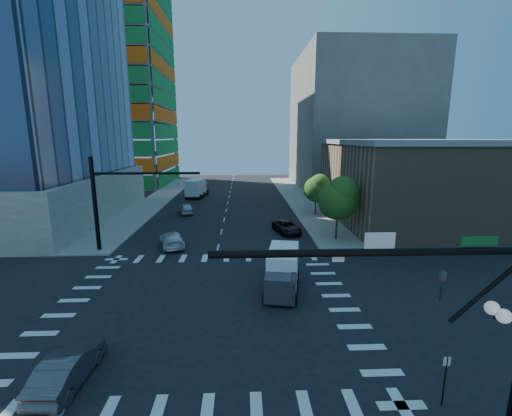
{
  "coord_description": "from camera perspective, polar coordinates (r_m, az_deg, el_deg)",
  "views": [
    {
      "loc": [
        2.5,
        -20.92,
        10.86
      ],
      "look_at": [
        3.66,
        8.0,
        4.87
      ],
      "focal_mm": 24.0,
      "sensor_mm": 36.0,
      "label": 1
    }
  ],
  "objects": [
    {
      "name": "no_parking_sign",
      "position": [
        17.3,
        29.01,
        -23.16
      ],
      "size": [
        0.3,
        0.06,
        2.2
      ],
      "color": "black",
      "rests_on": "ground"
    },
    {
      "name": "signal_mast_nw",
      "position": [
        35.16,
        -23.11,
        1.97
      ],
      "size": [
        10.2,
        0.4,
        9.0
      ],
      "color": "black",
      "rests_on": "sidewalk_nw"
    },
    {
      "name": "road_markings",
      "position": [
        23.7,
        -8.41,
        -15.7
      ],
      "size": [
        20.0,
        20.0,
        0.01
      ],
      "primitive_type": "cube",
      "color": "silver",
      "rests_on": "ground"
    },
    {
      "name": "car_nb_far",
      "position": [
        39.77,
        5.17,
        -3.17
      ],
      "size": [
        3.43,
        5.35,
        1.37
      ],
      "primitive_type": "imported",
      "rotation": [
        0.0,
        0.0,
        0.25
      ],
      "color": "black",
      "rests_on": "ground"
    },
    {
      "name": "car_sb_mid",
      "position": [
        50.56,
        -11.55,
        -0.08
      ],
      "size": [
        2.7,
        4.69,
        1.5
      ],
      "primitive_type": "imported",
      "rotation": [
        0.0,
        0.0,
        3.36
      ],
      "color": "#B7BAC0",
      "rests_on": "ground"
    },
    {
      "name": "sidewalk_ne",
      "position": [
        62.67,
        6.92,
        1.7
      ],
      "size": [
        5.0,
        60.0,
        0.15
      ],
      "primitive_type": "cube",
      "color": "gray",
      "rests_on": "ground"
    },
    {
      "name": "car_sb_near",
      "position": [
        35.8,
        -13.85,
        -5.07
      ],
      "size": [
        3.54,
        5.49,
        1.48
      ],
      "primitive_type": "imported",
      "rotation": [
        0.0,
        0.0,
        3.45
      ],
      "color": "silver",
      "rests_on": "ground"
    },
    {
      "name": "construction_building",
      "position": [
        89.15,
        -23.3,
        19.67
      ],
      "size": [
        25.16,
        34.5,
        70.6
      ],
      "color": "slate",
      "rests_on": "ground"
    },
    {
      "name": "tree_north",
      "position": [
        48.46,
        10.17,
        3.36
      ],
      "size": [
        3.54,
        3.52,
        5.78
      ],
      "color": "#382316",
      "rests_on": "sidewalk_ne"
    },
    {
      "name": "tree_south",
      "position": [
        36.79,
        13.72,
        1.7
      ],
      "size": [
        4.16,
        4.16,
        6.82
      ],
      "color": "#382316",
      "rests_on": "sidewalk_ne"
    },
    {
      "name": "commercial_building",
      "position": [
        48.77,
        25.26,
        4.05
      ],
      "size": [
        20.5,
        22.5,
        10.6
      ],
      "color": "#8B6C51",
      "rests_on": "ground"
    },
    {
      "name": "ground",
      "position": [
        23.7,
        -8.41,
        -15.71
      ],
      "size": [
        160.0,
        160.0,
        0.0
      ],
      "primitive_type": "plane",
      "color": "black",
      "rests_on": "ground"
    },
    {
      "name": "signal_mast_se",
      "position": [
        13.73,
        35.74,
        -15.89
      ],
      "size": [
        10.51,
        2.48,
        9.0
      ],
      "color": "black",
      "rests_on": "sidewalk_se"
    },
    {
      "name": "sidewalk_nw",
      "position": [
        63.66,
        -15.9,
        1.5
      ],
      "size": [
        5.0,
        60.0,
        0.15
      ],
      "primitive_type": "cube",
      "color": "gray",
      "rests_on": "ground"
    },
    {
      "name": "box_truck_near",
      "position": [
        25.02,
        4.41,
        -10.93
      ],
      "size": [
        3.23,
        5.7,
        2.82
      ],
      "rotation": [
        0.0,
        0.0,
        -0.18
      ],
      "color": "black",
      "rests_on": "ground"
    },
    {
      "name": "box_truck_far",
      "position": [
        64.19,
        -9.74,
        3.14
      ],
      "size": [
        3.66,
        6.75,
        3.36
      ],
      "rotation": [
        0.0,
        0.0,
        2.99
      ],
      "color": "black",
      "rests_on": "ground"
    },
    {
      "name": "car_sb_cross",
      "position": [
        18.9,
        -28.85,
        -22.27
      ],
      "size": [
        1.76,
        4.58,
        1.49
      ],
      "primitive_type": "imported",
      "rotation": [
        0.0,
        0.0,
        3.1
      ],
      "color": "#49494E",
      "rests_on": "ground"
    },
    {
      "name": "bg_building_ne",
      "position": [
        79.84,
        16.03,
        13.52
      ],
      "size": [
        24.0,
        30.0,
        28.0
      ],
      "primitive_type": "cube",
      "color": "#615C57",
      "rests_on": "ground"
    }
  ]
}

